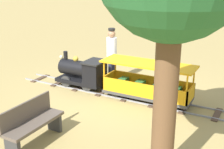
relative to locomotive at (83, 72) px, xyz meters
name	(u,v)px	position (x,y,z in m)	size (l,w,h in m)	color
ground_plane	(118,95)	(0.00, -1.09, -0.48)	(60.00, 60.00, 0.00)	#A38C51
track	(116,94)	(0.00, -1.03, -0.47)	(0.73, 6.05, 0.04)	gray
locomotive	(83,72)	(0.00, 0.00, 0.00)	(0.69, 1.45, 0.96)	black
passenger_car	(147,85)	(0.00, -1.93, -0.06)	(0.79, 2.35, 0.97)	#3F3F3F
conductor_person	(112,51)	(0.85, -0.45, 0.47)	(0.30, 0.30, 1.62)	#282D47
park_bench	(32,123)	(-2.91, -0.78, -0.07)	(1.30, 0.41, 0.82)	brown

